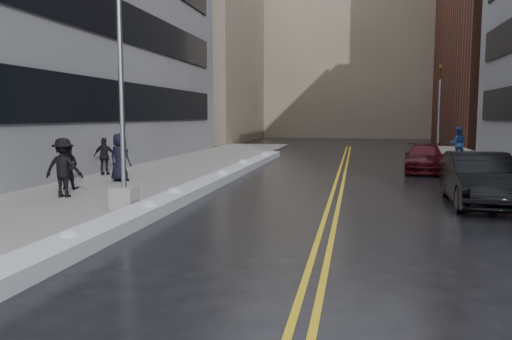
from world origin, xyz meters
The scene contains 17 objects.
ground centered at (0.00, 0.00, 0.00)m, with size 160.00×160.00×0.00m, color black.
sidewalk_west centered at (-5.75, 10.00, 0.07)m, with size 5.50×50.00×0.15m, color gray.
lane_line_left centered at (2.35, 10.00, 0.00)m, with size 0.12×50.00×0.01m, color gold.
lane_line_right centered at (2.65, 10.00, 0.00)m, with size 0.12×50.00×0.01m, color gold.
snow_ridge centered at (-2.45, 8.00, 0.17)m, with size 0.90×30.00×0.34m, color silver.
building_west_far centered at (-15.50, 44.00, 9.00)m, with size 14.00×22.00×18.00m, color gray.
building_far centered at (2.00, 60.00, 11.00)m, with size 36.00×16.00×22.00m, color gray.
lamppost centered at (-3.30, 2.00, 2.53)m, with size 0.65×0.65×7.62m.
fire_hydrant centered at (9.00, 10.00, 0.55)m, with size 0.26×0.26×0.73m.
traffic_signal centered at (8.50, 24.00, 3.40)m, with size 0.16×0.20×6.00m.
pedestrian_b centered at (-6.98, 5.07, 0.97)m, with size 0.80×0.62×1.64m, color black.
pedestrian_c centered at (-6.14, 7.44, 1.12)m, with size 0.95×0.62×1.93m, color black.
pedestrian_d centered at (-7.80, 9.29, 0.98)m, with size 0.98×0.41×1.67m, color black.
pedestrian_e centered at (-6.11, 3.46, 1.11)m, with size 1.24×0.71×1.91m, color black.
pedestrian_east centered at (9.07, 20.33, 1.14)m, with size 0.96×0.75×1.98m, color navy.
car_black centered at (6.90, 5.31, 0.82)m, with size 1.74×4.98×1.64m, color black.
car_maroon centered at (6.50, 14.69, 0.68)m, with size 1.91×4.70×1.37m, color #400A10.
Camera 1 is at (3.15, -11.02, 2.77)m, focal length 35.00 mm.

